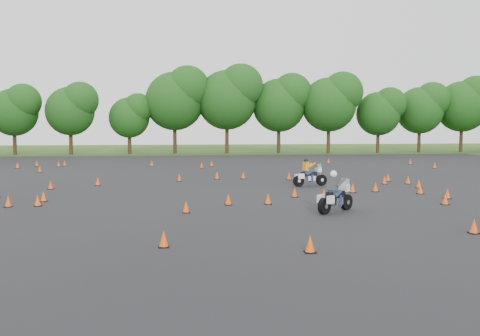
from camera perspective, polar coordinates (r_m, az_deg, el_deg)
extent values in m
plane|color=#2D5119|center=(23.75, 1.13, -3.66)|extent=(140.00, 140.00, 0.00)
plane|color=black|center=(29.65, -0.45, -1.99)|extent=(62.00, 62.00, 0.00)
cone|color=#FF4E0A|center=(33.68, -2.47, -0.82)|extent=(0.26, 0.26, 0.45)
cone|color=#FF4E0A|center=(22.85, -1.26, -3.41)|extent=(0.26, 0.26, 0.45)
cone|color=#FF4E0A|center=(30.15, -19.55, -1.72)|extent=(0.26, 0.26, 0.45)
cone|color=#FF4E0A|center=(24.11, -20.78, -3.29)|extent=(0.26, 0.26, 0.45)
cone|color=#FF4E0A|center=(31.98, 15.16, -1.26)|extent=(0.26, 0.26, 0.45)
cone|color=#FF4E0A|center=(15.21, -8.14, -7.54)|extent=(0.26, 0.26, 0.45)
cone|color=#FF4E0A|center=(26.59, 21.26, -2.59)|extent=(0.26, 0.26, 0.45)
cone|color=#FF4E0A|center=(24.99, 8.96, -2.77)|extent=(0.26, 0.26, 0.45)
cone|color=#FF4E0A|center=(25.47, 5.85, -2.60)|extent=(0.26, 0.26, 0.45)
cone|color=#FF4E0A|center=(27.61, 11.93, -2.11)|extent=(0.26, 0.26, 0.45)
cone|color=#FF4E0A|center=(33.88, 0.34, -0.78)|extent=(0.26, 0.26, 0.45)
cone|color=#FF4E0A|center=(32.43, 17.49, -1.24)|extent=(0.26, 0.26, 0.45)
cone|color=#FF4E0A|center=(27.99, 18.68, -2.17)|extent=(0.26, 0.26, 0.45)
cone|color=#FF4E0A|center=(23.05, 3.00, -3.34)|extent=(0.26, 0.26, 0.45)
cone|color=#FF4E0A|center=(20.95, -5.78, -4.17)|extent=(0.26, 0.26, 0.45)
cone|color=#FF4E0A|center=(14.57, 7.48, -8.07)|extent=(0.26, 0.26, 0.45)
cone|color=#FF4E0A|center=(24.56, 21.05, -3.15)|extent=(0.26, 0.26, 0.45)
cone|color=#FF4E0A|center=(30.57, 18.53, -1.61)|extent=(0.26, 0.26, 0.45)
cone|color=#FF4E0A|center=(44.91, -9.39, 0.49)|extent=(0.26, 0.26, 0.45)
cone|color=#FF4E0A|center=(18.45, 23.68, -5.73)|extent=(0.26, 0.26, 0.45)
cone|color=#FF4E0A|center=(24.30, -23.49, -3.31)|extent=(0.26, 0.26, 0.45)
cone|color=#FF4E0A|center=(33.30, 5.25, -0.89)|extent=(0.26, 0.26, 0.45)
cone|color=#FF4E0A|center=(44.75, 20.06, 0.25)|extent=(0.26, 0.26, 0.45)
cone|color=#FF4E0A|center=(32.65, -6.49, -1.01)|extent=(0.26, 0.26, 0.45)
cone|color=#FF4E0A|center=(41.06, -20.57, -0.13)|extent=(0.26, 0.26, 0.45)
cone|color=#FF4E0A|center=(46.12, -18.80, 0.41)|extent=(0.26, 0.26, 0.45)
cone|color=#FF4E0A|center=(46.91, -18.21, 0.49)|extent=(0.26, 0.26, 0.45)
cone|color=#FF4E0A|center=(33.75, 15.51, -0.97)|extent=(0.26, 0.26, 0.45)
cone|color=#FF4E0A|center=(47.33, -20.86, 0.46)|extent=(0.26, 0.26, 0.45)
cone|color=#FF4E0A|center=(28.24, 14.26, -2.01)|extent=(0.26, 0.26, 0.45)
cone|color=#FF4E0A|center=(48.25, 9.43, 0.77)|extent=(0.26, 0.26, 0.45)
cone|color=#FF4E0A|center=(25.42, -20.22, -2.88)|extent=(0.26, 0.26, 0.45)
cone|color=#FF4E0A|center=(45.56, -22.65, 0.25)|extent=(0.26, 0.26, 0.45)
cone|color=#FF4E0A|center=(42.25, -4.12, 0.28)|extent=(0.26, 0.26, 0.45)
cone|color=#FF4E0A|center=(48.65, 17.71, 0.64)|extent=(0.26, 0.26, 0.45)
cone|color=#FF4E0A|center=(31.27, -14.93, -1.39)|extent=(0.26, 0.26, 0.45)
cone|color=#FF4E0A|center=(44.29, -3.05, 0.49)|extent=(0.26, 0.26, 0.45)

